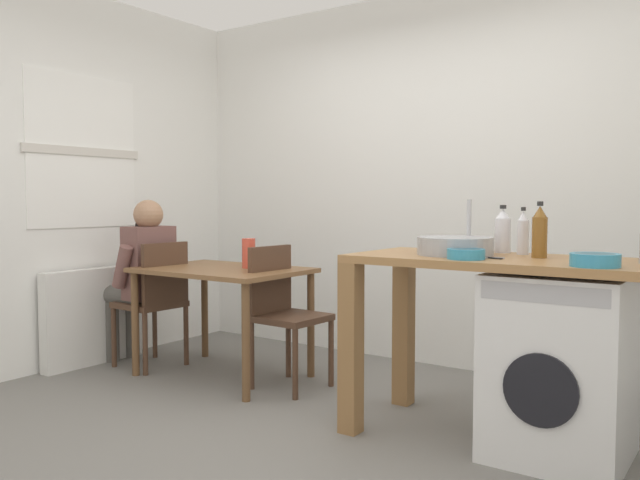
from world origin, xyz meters
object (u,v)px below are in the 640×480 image
(chair_opposite, at_px, (283,308))
(mixing_bowl, at_px, (466,253))
(dining_table, at_px, (222,282))
(vase, at_px, (249,253))
(bottle_tall_green, at_px, (503,231))
(chair_person_seat, at_px, (156,297))
(bottle_squat_brown, at_px, (523,233))
(seated_person, at_px, (142,273))
(bottle_clear_small, at_px, (540,232))
(colander, at_px, (595,259))
(washing_machine, at_px, (560,366))

(chair_opposite, relative_size, mixing_bowl, 5.12)
(dining_table, height_order, vase, vase)
(mixing_bowl, bearing_deg, bottle_tall_green, 88.50)
(chair_person_seat, height_order, mixing_bowl, mixing_bowl)
(bottle_squat_brown, bearing_deg, chair_opposite, -178.65)
(chair_person_seat, relative_size, bottle_squat_brown, 3.73)
(vase, bearing_deg, seated_person, -167.14)
(seated_person, height_order, bottle_clear_small, seated_person)
(bottle_tall_green, bearing_deg, seated_person, -174.77)
(bottle_clear_small, distance_m, colander, 0.44)
(washing_machine, bearing_deg, mixing_bowl, -152.81)
(washing_machine, xyz_separation_m, bottle_clear_small, (-0.13, 0.07, 0.61))
(seated_person, bearing_deg, bottle_squat_brown, -83.14)
(seated_person, distance_m, vase, 0.89)
(colander, xyz_separation_m, vase, (-2.29, 0.44, -0.11))
(bottle_tall_green, xyz_separation_m, colander, (0.56, -0.48, -0.08))
(mixing_bowl, relative_size, vase, 0.88)
(mixing_bowl, bearing_deg, vase, 166.15)
(bottle_tall_green, bearing_deg, chair_opposite, -176.43)
(bottle_clear_small, xyz_separation_m, mixing_bowl, (-0.26, -0.27, -0.09))
(washing_machine, bearing_deg, vase, 173.88)
(chair_opposite, height_order, bottle_clear_small, bottle_clear_small)
(dining_table, xyz_separation_m, bottle_squat_brown, (2.00, 0.09, 0.39))
(bottle_clear_small, distance_m, vase, 1.99)
(dining_table, xyz_separation_m, chair_opposite, (0.48, 0.05, -0.14))
(dining_table, bearing_deg, seated_person, -172.30)
(colander, bearing_deg, bottle_tall_green, 139.20)
(mixing_bowl, bearing_deg, chair_opposite, 164.85)
(dining_table, xyz_separation_m, bottle_tall_green, (1.88, 0.14, 0.39))
(chair_opposite, bearing_deg, washing_machine, 86.88)
(seated_person, distance_m, washing_machine, 2.97)
(vase, bearing_deg, mixing_bowl, -13.85)
(dining_table, bearing_deg, mixing_bowl, -9.82)
(bottle_tall_green, distance_m, vase, 1.74)
(bottle_tall_green, height_order, bottle_clear_small, bottle_clear_small)
(dining_table, bearing_deg, bottle_clear_small, -1.43)
(bottle_squat_brown, xyz_separation_m, vase, (-1.85, 0.01, -0.19))
(bottle_squat_brown, bearing_deg, mixing_bowl, -108.21)
(washing_machine, xyz_separation_m, mixing_bowl, (-0.38, -0.20, 0.52))
(bottle_clear_small, height_order, mixing_bowl, bottle_clear_small)
(bottle_squat_brown, height_order, bottle_clear_small, bottle_clear_small)
(bottle_squat_brown, distance_m, colander, 0.62)
(chair_opposite, distance_m, vase, 0.47)
(washing_machine, xyz_separation_m, vase, (-2.10, 0.22, 0.41))
(bottle_tall_green, distance_m, mixing_bowl, 0.47)
(washing_machine, xyz_separation_m, colander, (0.19, -0.22, 0.52))
(chair_person_seat, relative_size, colander, 4.50)
(bottle_squat_brown, xyz_separation_m, bottle_clear_small, (0.12, -0.14, 0.01))
(washing_machine, relative_size, bottle_clear_small, 3.18)
(seated_person, height_order, bottle_squat_brown, seated_person)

